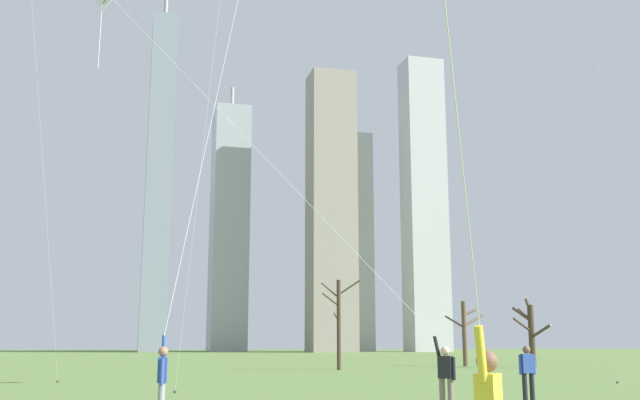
# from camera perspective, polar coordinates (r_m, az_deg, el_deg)

# --- Properties ---
(kite_flyer_midfield_left_white) EXTENTS (9.31, 5.85, 13.03)m
(kite_flyer_midfield_left_white) POSITION_cam_1_polar(r_m,az_deg,el_deg) (18.87, 2.37, -5.30)
(kite_flyer_midfield_left_white) COLOR #726656
(kite_flyer_midfield_left_white) RESTS_ON ground
(kite_flyer_midfield_center_orange) EXTENTS (4.28, 9.77, 20.91)m
(kite_flyer_midfield_center_orange) POSITION_cam_1_polar(r_m,az_deg,el_deg) (18.23, -10.31, -3.84)
(kite_flyer_midfield_center_orange) COLOR gray
(kite_flyer_midfield_center_orange) RESTS_ON ground
(kite_flyer_midfield_right_teal) EXTENTS (6.79, 11.04, 14.39)m
(kite_flyer_midfield_right_teal) POSITION_cam_1_polar(r_m,az_deg,el_deg) (6.37, 11.88, -4.40)
(kite_flyer_midfield_right_teal) COLOR #33384C
(kite_flyer_midfield_right_teal) RESTS_ON ground
(bystander_far_off_by_trees) EXTENTS (0.51, 0.22, 1.62)m
(bystander_far_off_by_trees) POSITION_cam_1_polar(r_m,az_deg,el_deg) (22.04, 16.03, -12.83)
(bystander_far_off_by_trees) COLOR black
(bystander_far_off_by_trees) RESTS_ON ground
(bare_tree_center) EXTENTS (3.00, 1.19, 4.81)m
(bare_tree_center) POSITION_cam_1_polar(r_m,az_deg,el_deg) (56.19, 11.34, -10.08)
(bare_tree_center) COLOR brown
(bare_tree_center) RESTS_ON ground
(bare_tree_left_of_center) EXTENTS (2.55, 1.45, 5.77)m
(bare_tree_left_of_center) POSITION_cam_1_polar(r_m,az_deg,el_deg) (47.63, 1.48, -9.47)
(bare_tree_left_of_center) COLOR #423326
(bare_tree_left_of_center) RESTS_ON ground
(bare_tree_leftmost) EXTENTS (2.11, 3.63, 4.83)m
(bare_tree_leftmost) POSITION_cam_1_polar(r_m,az_deg,el_deg) (53.18, 16.27, -9.91)
(bare_tree_leftmost) COLOR #423326
(bare_tree_leftmost) RESTS_ON ground
(skyline_mid_tower_right) EXTENTS (7.47, 9.25, 57.06)m
(skyline_mid_tower_right) POSITION_cam_1_polar(r_m,az_deg,el_deg) (154.80, -7.17, -2.11)
(skyline_mid_tower_right) COLOR #9EA3AD
(skyline_mid_tower_right) RESTS_ON ground
(skyline_mid_tower_left) EXTENTS (5.03, 11.07, 77.13)m
(skyline_mid_tower_left) POSITION_cam_1_polar(r_m,az_deg,el_deg) (151.06, -12.62, 1.53)
(skyline_mid_tower_left) COLOR gray
(skyline_mid_tower_left) RESTS_ON ground
(skyline_tall_tower) EXTENTS (6.62, 7.81, 55.75)m
(skyline_tall_tower) POSITION_cam_1_polar(r_m,az_deg,el_deg) (157.23, 2.69, -3.22)
(skyline_tall_tower) COLOR #B2B2B7
(skyline_tall_tower) RESTS_ON ground
(skyline_slender_spire) EXTENTS (8.13, 6.66, 61.57)m
(skyline_slender_spire) POSITION_cam_1_polar(r_m,az_deg,el_deg) (153.03, 8.19, -0.13)
(skyline_slender_spire) COLOR #B2B2B7
(skyline_slender_spire) RESTS_ON ground
(skyline_squat_block) EXTENTS (8.80, 7.21, 55.09)m
(skyline_squat_block) POSITION_cam_1_polar(r_m,az_deg,el_deg) (141.41, 0.89, -0.67)
(skyline_squat_block) COLOR gray
(skyline_squat_block) RESTS_ON ground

